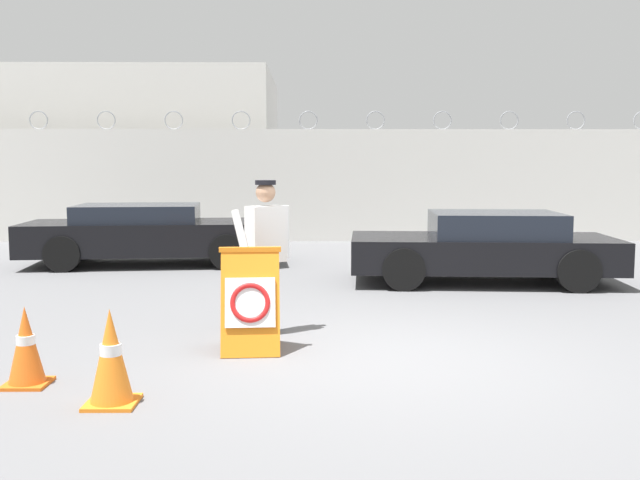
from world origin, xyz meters
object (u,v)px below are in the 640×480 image
security_guard (266,249)px  parked_car_front_coupe (149,233)px  traffic_cone_near (26,346)px  parked_car_rear_sedan (484,247)px  traffic_cone_mid (111,357)px  barricade_sign (250,300)px

security_guard → parked_car_front_coupe: (-2.62, 5.69, -0.36)m
traffic_cone_near → parked_car_rear_sedan: 7.57m
traffic_cone_near → traffic_cone_mid: 1.01m
barricade_sign → security_guard: 0.89m
parked_car_front_coupe → parked_car_rear_sedan: parked_car_front_coupe is taller
barricade_sign → parked_car_front_coupe: size_ratio=0.22×
barricade_sign → traffic_cone_mid: barricade_sign is taller
barricade_sign → parked_car_rear_sedan: size_ratio=0.25×
barricade_sign → traffic_cone_near: (-1.84, -1.15, -0.19)m
security_guard → traffic_cone_mid: security_guard is taller
barricade_sign → parked_car_rear_sedan: (3.43, 4.28, 0.05)m
security_guard → parked_car_front_coupe: bearing=-102.2°
security_guard → traffic_cone_near: (-1.95, -1.91, -0.62)m
traffic_cone_near → traffic_cone_mid: size_ratio=0.90×
parked_car_rear_sedan → security_guard: bearing=50.7°
parked_car_rear_sedan → parked_car_front_coupe: bearing=-16.1°
traffic_cone_mid → parked_car_front_coupe: parked_car_front_coupe is taller
barricade_sign → parked_car_front_coupe: 6.93m
barricade_sign → traffic_cone_near: bearing=-151.9°
barricade_sign → parked_car_front_coupe: (-2.51, 6.46, 0.07)m
traffic_cone_near → barricade_sign: bearing=31.9°
traffic_cone_near → parked_car_front_coupe: parked_car_front_coupe is taller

